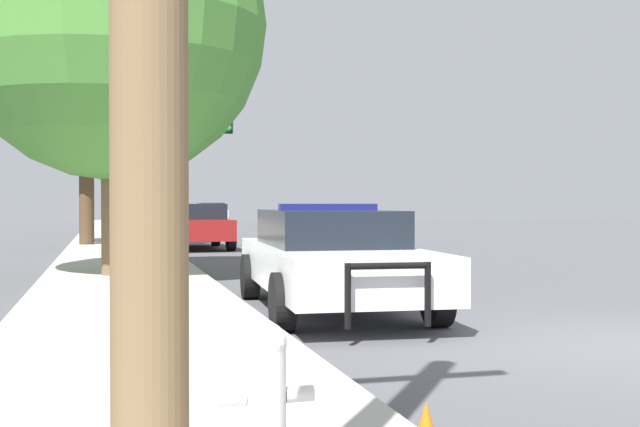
{
  "coord_description": "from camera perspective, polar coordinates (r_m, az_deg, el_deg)",
  "views": [
    {
      "loc": [
        -5.42,
        -7.06,
        1.5
      ],
      "look_at": [
        -0.67,
        10.79,
        1.23
      ],
      "focal_mm": 45.0,
      "sensor_mm": 36.0,
      "label": 1
    }
  ],
  "objects": [
    {
      "name": "sidewalk_left",
      "position": [
        7.22,
        -12.27,
        -10.66
      ],
      "size": [
        3.0,
        110.0,
        0.13
      ],
      "color": "#ADA89E",
      "rests_on": "ground_plane"
    },
    {
      "name": "police_car",
      "position": [
        11.06,
        0.79,
        -3.07
      ],
      "size": [
        2.34,
        5.41,
        1.47
      ],
      "rotation": [
        0.0,
        0.0,
        3.08
      ],
      "color": "white",
      "rests_on": "ground_plane"
    },
    {
      "name": "fire_hydrant",
      "position": [
        4.23,
        -3.88,
        -12.41
      ],
      "size": [
        0.5,
        0.22,
        0.75
      ],
      "color": "white",
      "rests_on": "sidewalk_left"
    },
    {
      "name": "traffic_light",
      "position": [
        24.68,
        -10.7,
        5.1
      ],
      "size": [
        3.45,
        0.35,
        4.52
      ],
      "color": "#424247",
      "rests_on": "sidewalk_left"
    },
    {
      "name": "car_background_midblock",
      "position": [
        25.81,
        -8.75,
        -0.82
      ],
      "size": [
        2.05,
        4.64,
        1.43
      ],
      "rotation": [
        0.0,
        0.0,
        0.03
      ],
      "color": "maroon",
      "rests_on": "ground_plane"
    },
    {
      "name": "car_background_oncoming",
      "position": [
        28.76,
        1.64,
        -0.66
      ],
      "size": [
        2.09,
        4.48,
        1.41
      ],
      "rotation": [
        0.0,
        0.0,
        3.18
      ],
      "color": "navy",
      "rests_on": "ground_plane"
    },
    {
      "name": "car_background_distant",
      "position": [
        49.6,
        -7.81,
        0.0
      ],
      "size": [
        1.88,
        4.41,
        1.44
      ],
      "rotation": [
        0.0,
        0.0,
        -0.0
      ],
      "color": "#B7B7BC",
      "rests_on": "ground_plane"
    },
    {
      "name": "tree_sidewalk_mid",
      "position": [
        27.06,
        -16.29,
        8.51
      ],
      "size": [
        4.56,
        4.56,
        7.3
      ],
      "color": "#4C3823",
      "rests_on": "sidewalk_left"
    },
    {
      "name": "tree_sidewalk_far",
      "position": [
        36.13,
        -14.09,
        5.48
      ],
      "size": [
        4.34,
        4.34,
        6.48
      ],
      "color": "brown",
      "rests_on": "sidewalk_left"
    },
    {
      "name": "tree_sidewalk_near",
      "position": [
        15.84,
        -14.63,
        12.83
      ],
      "size": [
        5.81,
        5.81,
        7.58
      ],
      "color": "brown",
      "rests_on": "sidewalk_left"
    }
  ]
}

